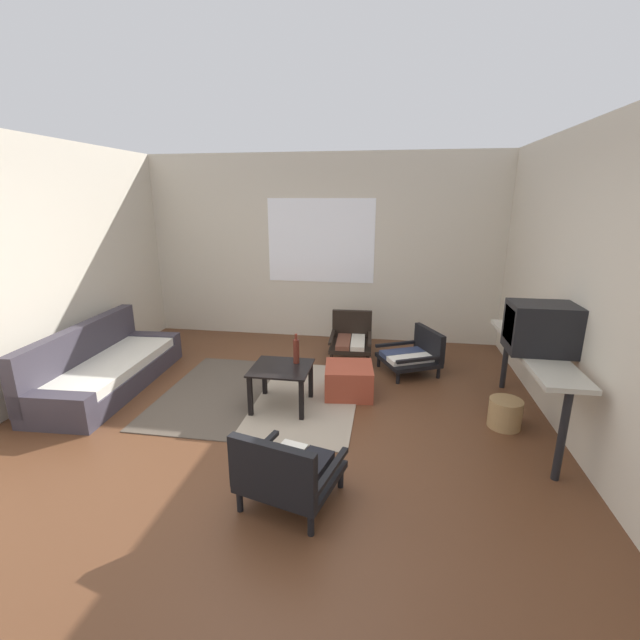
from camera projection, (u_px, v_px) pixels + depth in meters
ground_plane at (267, 439)px, 3.82m from camera, size 7.80×7.80×0.00m
far_wall_with_window at (321, 249)px, 6.35m from camera, size 5.60×0.13×2.70m
side_wall_right at (603, 295)px, 3.32m from camera, size 0.12×6.60×2.70m
side_wall_left at (6, 276)px, 4.15m from camera, size 0.12×6.60×2.70m
area_rug at (260, 395)px, 4.67m from camera, size 2.10×1.90×0.01m
couch at (105, 369)px, 4.83m from camera, size 0.87×2.05×0.71m
coffee_table at (281, 375)px, 4.33m from camera, size 0.59×0.57×0.44m
armchair_by_window at (351, 337)px, 5.76m from camera, size 0.57×0.66×0.59m
armchair_striped_foreground at (286, 472)px, 2.93m from camera, size 0.76×0.74×0.59m
armchair_corner at (414, 354)px, 5.25m from camera, size 0.83×0.83×0.53m
ottoman_orange at (349, 380)px, 4.65m from camera, size 0.56×0.56×0.33m
console_shelf at (533, 356)px, 3.89m from camera, size 0.37×1.80×0.78m
crt_television at (542, 328)px, 3.69m from camera, size 0.55×0.40×0.43m
clay_vase at (519, 319)px, 4.33m from camera, size 0.19×0.19×0.32m
glass_bottle at (296, 351)px, 4.38m from camera, size 0.06×0.06×0.31m
wicker_basket at (505, 413)px, 4.00m from camera, size 0.30×0.30×0.27m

